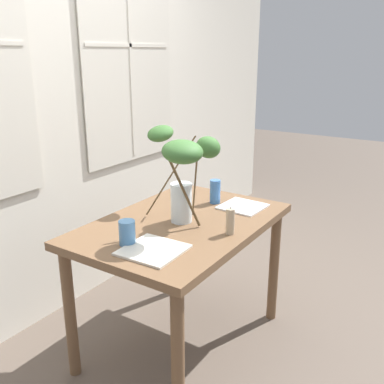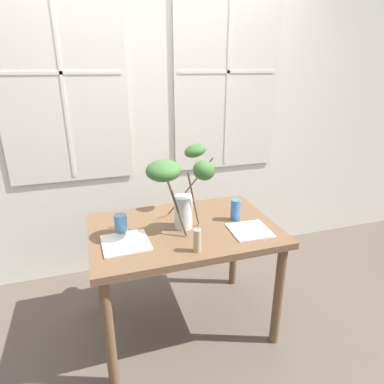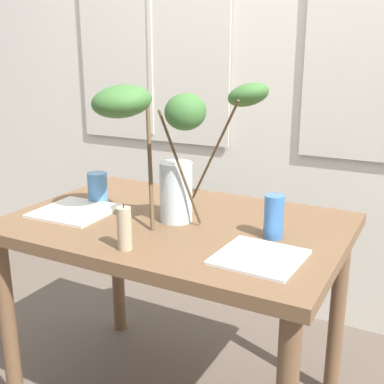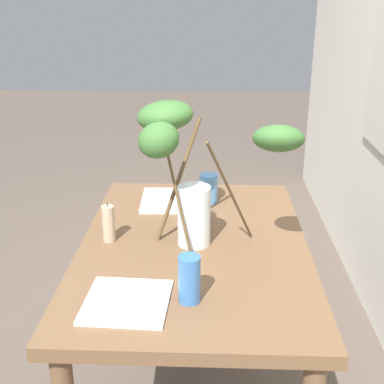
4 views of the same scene
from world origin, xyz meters
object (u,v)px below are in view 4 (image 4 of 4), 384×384
Objects in this scene: drinking_glass_blue_right at (189,279)px; plate_square_left at (173,200)px; dining_table at (194,268)px; pillar_candle at (109,224)px; vase_with_branches at (189,157)px; drinking_glass_blue_left at (208,188)px; plate_square_right at (127,302)px.

plate_square_left is at bearing -172.31° from drinking_glass_blue_right.
drinking_glass_blue_right is (0.35, -0.00, 0.17)m from dining_table.
pillar_candle is (-0.36, -0.30, -0.00)m from drinking_glass_blue_right.
plate_square_left is 0.42m from pillar_candle.
drinking_glass_blue_right is at bearing 39.26° from pillar_candle.
vase_with_branches reaches higher than pillar_candle.
pillar_candle is (0.37, -0.20, 0.06)m from plate_square_left.
drinking_glass_blue_left is at bearing 176.39° from drinking_glass_blue_right.
plate_square_right is (0.75, -0.22, -0.05)m from drinking_glass_blue_left.
vase_with_branches reaches higher than dining_table.
plate_square_right reaches higher than dining_table.
drinking_glass_blue_left is at bearing 137.35° from pillar_candle.
plate_square_right is at bearing -5.85° from plate_square_left.
pillar_candle is (-0.01, -0.30, 0.17)m from dining_table.
plate_square_right is at bearing -22.59° from vase_with_branches.
pillar_candle reaches higher than plate_square_left.
plate_square_left reaches higher than plate_square_right.
plate_square_right is (0.75, -0.08, -0.00)m from plate_square_left.
drinking_glass_blue_right is 0.19m from plate_square_right.
drinking_glass_blue_left is 0.45× the size of plate_square_left.
drinking_glass_blue_right is at bearing -0.06° from dining_table.
dining_table is 8.11× the size of pillar_candle.
dining_table is 4.94× the size of plate_square_right.
drinking_glass_blue_left is at bearing 170.51° from vase_with_branches.
pillar_candle is at bearing -42.65° from drinking_glass_blue_left.
vase_with_branches is 2.55× the size of plate_square_right.
plate_square_right is at bearing -25.14° from dining_table.
pillar_candle is (0.37, -0.34, 0.01)m from drinking_glass_blue_left.
plate_square_left is (-0.37, -0.10, 0.11)m from dining_table.
drinking_glass_blue_right is at bearing -3.61° from drinking_glass_blue_left.
plate_square_right is (0.37, -0.18, 0.10)m from dining_table.
vase_with_branches is at bearing 157.41° from plate_square_right.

